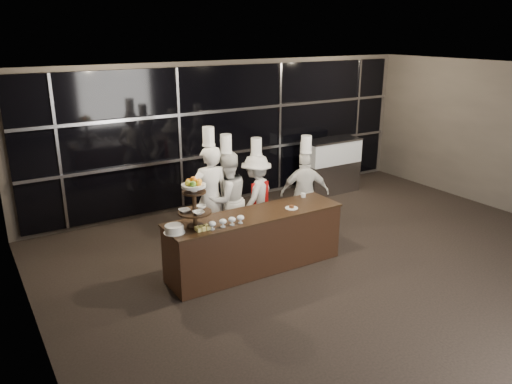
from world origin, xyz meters
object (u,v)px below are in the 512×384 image
display_case (331,163)px  chef_d (305,192)px  chef_c (256,195)px  display_stand (194,199)px  buffet_counter (255,241)px  chef_a (210,197)px  chef_b (227,199)px  layer_cake (174,229)px

display_case → chef_d: bearing=-140.4°
chef_c → display_stand: bearing=-146.5°
buffet_counter → chef_a: chef_a is taller
chef_b → chef_c: bearing=10.3°
display_case → chef_c: (-2.78, -1.27, 0.08)m
layer_cake → buffet_counter: bearing=2.1°
buffet_counter → chef_d: bearing=27.3°
chef_b → chef_d: (1.49, -0.22, -0.06)m
buffet_counter → chef_d: 1.77m
display_case → chef_c: bearing=-155.4°
chef_a → chef_c: bearing=5.7°
buffet_counter → chef_c: 1.39m
display_case → chef_a: size_ratio=0.64×
chef_a → chef_d: 1.81m
display_stand → chef_c: bearing=33.5°
chef_b → chef_d: size_ratio=1.08×
display_case → chef_c: size_ratio=0.75×
display_stand → chef_a: size_ratio=0.35×
display_case → chef_b: 3.71m
display_stand → chef_b: size_ratio=0.38×
buffet_counter → chef_a: bearing=102.8°
buffet_counter → chef_b: (0.06, 1.02, 0.38)m
chef_c → chef_d: size_ratio=0.99×
layer_cake → chef_d: size_ratio=0.16×
display_stand → layer_cake: display_stand is taller
chef_a → buffet_counter: bearing=-77.2°
chef_b → chef_c: size_ratio=1.08×
display_stand → chef_b: (1.06, 1.02, -0.49)m
layer_cake → display_case: (4.84, 2.47, -0.29)m
display_stand → chef_a: chef_a is taller
chef_a → chef_d: (1.79, -0.25, -0.15)m
buffet_counter → display_case: display_case is taller
buffet_counter → chef_d: chef_d is taller
buffet_counter → chef_d: (1.55, 0.80, 0.32)m
display_stand → chef_d: bearing=17.4°
chef_b → display_stand: bearing=-136.2°
buffet_counter → chef_b: chef_b is taller
chef_d → chef_c: bearing=157.5°
layer_cake → chef_c: bearing=30.0°
display_stand → chef_b: bearing=43.8°
buffet_counter → chef_c: bearing=57.6°
display_case → chef_a: chef_a is taller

